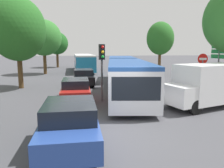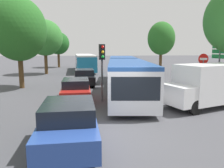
{
  "view_description": "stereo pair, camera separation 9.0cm",
  "coord_description": "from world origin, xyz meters",
  "px_view_note": "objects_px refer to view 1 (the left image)",
  "views": [
    {
      "loc": [
        -1.09,
        -7.9,
        3.11
      ],
      "look_at": [
        0.2,
        3.98,
        1.2
      ],
      "focal_mm": 35.0,
      "sensor_mm": 36.0,
      "label": 1
    },
    {
      "loc": [
        -1.0,
        -7.91,
        3.11
      ],
      "look_at": [
        0.2,
        3.98,
        1.2
      ],
      "focal_mm": 35.0,
      "sensor_mm": 36.0,
      "label": 2
    }
  ],
  "objects_px": {
    "queued_car_red": "(76,90)",
    "city_bus_rear": "(84,62)",
    "tree_left_far": "(44,39)",
    "tree_right_mid": "(161,39)",
    "white_van": "(209,84)",
    "tree_left_distant": "(57,43)",
    "no_entry_sign": "(202,68)",
    "traffic_light": "(102,60)",
    "queued_car_blue": "(70,123)",
    "queued_car_black": "(84,77)",
    "tree_left_mid": "(18,31)",
    "articulated_bus": "(124,72)",
    "direction_sign_post": "(219,57)"
  },
  "relations": [
    {
      "from": "queued_car_red",
      "to": "city_bus_rear",
      "type": "bearing_deg",
      "value": -2.87
    },
    {
      "from": "tree_left_far",
      "to": "tree_right_mid",
      "type": "height_order",
      "value": "tree_left_far"
    },
    {
      "from": "white_van",
      "to": "tree_left_distant",
      "type": "xyz_separation_m",
      "value": [
        -11.81,
        27.52,
        2.86
      ]
    },
    {
      "from": "city_bus_rear",
      "to": "no_entry_sign",
      "type": "height_order",
      "value": "no_entry_sign"
    },
    {
      "from": "traffic_light",
      "to": "tree_left_distant",
      "type": "relative_size",
      "value": 0.57
    },
    {
      "from": "queued_car_blue",
      "to": "tree_left_distant",
      "type": "height_order",
      "value": "tree_left_distant"
    },
    {
      "from": "queued_car_black",
      "to": "tree_right_mid",
      "type": "bearing_deg",
      "value": -53.68
    },
    {
      "from": "tree_left_mid",
      "to": "tree_left_far",
      "type": "bearing_deg",
      "value": 90.41
    },
    {
      "from": "articulated_bus",
      "to": "city_bus_rear",
      "type": "height_order",
      "value": "articulated_bus"
    },
    {
      "from": "queued_car_red",
      "to": "no_entry_sign",
      "type": "height_order",
      "value": "no_entry_sign"
    },
    {
      "from": "tree_left_mid",
      "to": "no_entry_sign",
      "type": "bearing_deg",
      "value": -17.49
    },
    {
      "from": "city_bus_rear",
      "to": "queued_car_blue",
      "type": "bearing_deg",
      "value": 175.56
    },
    {
      "from": "white_van",
      "to": "traffic_light",
      "type": "xyz_separation_m",
      "value": [
        -5.73,
        1.83,
        1.26
      ]
    },
    {
      "from": "queued_car_blue",
      "to": "queued_car_black",
      "type": "xyz_separation_m",
      "value": [
        0.21,
        12.09,
        -0.02
      ]
    },
    {
      "from": "queued_car_red",
      "to": "direction_sign_post",
      "type": "xyz_separation_m",
      "value": [
        9.68,
        1.01,
        1.89
      ]
    },
    {
      "from": "white_van",
      "to": "tree_left_far",
      "type": "distance_m",
      "value": 21.14
    },
    {
      "from": "queued_car_blue",
      "to": "queued_car_red",
      "type": "xyz_separation_m",
      "value": [
        -0.16,
        6.17,
        -0.05
      ]
    },
    {
      "from": "direction_sign_post",
      "to": "queued_car_blue",
      "type": "bearing_deg",
      "value": 24.51
    },
    {
      "from": "no_entry_sign",
      "to": "tree_left_distant",
      "type": "bearing_deg",
      "value": -152.46
    },
    {
      "from": "queued_car_red",
      "to": "tree_left_distant",
      "type": "height_order",
      "value": "tree_left_distant"
    },
    {
      "from": "articulated_bus",
      "to": "direction_sign_post",
      "type": "relative_size",
      "value": 4.46
    },
    {
      "from": "queued_car_red",
      "to": "direction_sign_post",
      "type": "height_order",
      "value": "direction_sign_post"
    },
    {
      "from": "tree_left_distant",
      "to": "tree_right_mid",
      "type": "distance_m",
      "value": 18.61
    },
    {
      "from": "articulated_bus",
      "to": "no_entry_sign",
      "type": "height_order",
      "value": "no_entry_sign"
    },
    {
      "from": "city_bus_rear",
      "to": "tree_left_mid",
      "type": "relative_size",
      "value": 1.56
    },
    {
      "from": "city_bus_rear",
      "to": "tree_left_distant",
      "type": "xyz_separation_m",
      "value": [
        -4.62,
        6.88,
        2.73
      ]
    },
    {
      "from": "queued_car_red",
      "to": "traffic_light",
      "type": "height_order",
      "value": "traffic_light"
    },
    {
      "from": "white_van",
      "to": "traffic_light",
      "type": "bearing_deg",
      "value": -37.49
    },
    {
      "from": "queued_car_red",
      "to": "direction_sign_post",
      "type": "bearing_deg",
      "value": -86.51
    },
    {
      "from": "direction_sign_post",
      "to": "city_bus_rear",
      "type": "bearing_deg",
      "value": -73.99
    },
    {
      "from": "traffic_light",
      "to": "tree_right_mid",
      "type": "height_order",
      "value": "tree_right_mid"
    },
    {
      "from": "white_van",
      "to": "direction_sign_post",
      "type": "relative_size",
      "value": 1.49
    },
    {
      "from": "tree_left_mid",
      "to": "tree_left_far",
      "type": "distance_m",
      "value": 10.23
    },
    {
      "from": "tree_left_mid",
      "to": "city_bus_rear",
      "type": "bearing_deg",
      "value": 71.1
    },
    {
      "from": "white_van",
      "to": "traffic_light",
      "type": "relative_size",
      "value": 1.58
    },
    {
      "from": "direction_sign_post",
      "to": "queued_car_red",
      "type": "bearing_deg",
      "value": -6.55
    },
    {
      "from": "tree_left_distant",
      "to": "queued_car_black",
      "type": "bearing_deg",
      "value": -76.06
    },
    {
      "from": "white_van",
      "to": "traffic_light",
      "type": "distance_m",
      "value": 6.15
    },
    {
      "from": "queued_car_blue",
      "to": "tree_right_mid",
      "type": "relative_size",
      "value": 0.65
    },
    {
      "from": "articulated_bus",
      "to": "tree_right_mid",
      "type": "bearing_deg",
      "value": 153.88
    },
    {
      "from": "white_van",
      "to": "tree_left_mid",
      "type": "relative_size",
      "value": 0.75
    },
    {
      "from": "queued_car_black",
      "to": "queued_car_blue",
      "type": "bearing_deg",
      "value": 176.54
    },
    {
      "from": "queued_car_black",
      "to": "white_van",
      "type": "bearing_deg",
      "value": -141.38
    },
    {
      "from": "city_bus_rear",
      "to": "tree_right_mid",
      "type": "bearing_deg",
      "value": -123.07
    },
    {
      "from": "queued_car_red",
      "to": "tree_right_mid",
      "type": "height_order",
      "value": "tree_right_mid"
    },
    {
      "from": "articulated_bus",
      "to": "direction_sign_post",
      "type": "height_order",
      "value": "direction_sign_post"
    },
    {
      "from": "queued_car_red",
      "to": "tree_left_mid",
      "type": "height_order",
      "value": "tree_left_mid"
    },
    {
      "from": "direction_sign_post",
      "to": "articulated_bus",
      "type": "bearing_deg",
      "value": -35.91
    },
    {
      "from": "traffic_light",
      "to": "white_van",
      "type": "bearing_deg",
      "value": 58.27
    },
    {
      "from": "queued_car_black",
      "to": "tree_left_mid",
      "type": "relative_size",
      "value": 0.57
    }
  ]
}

